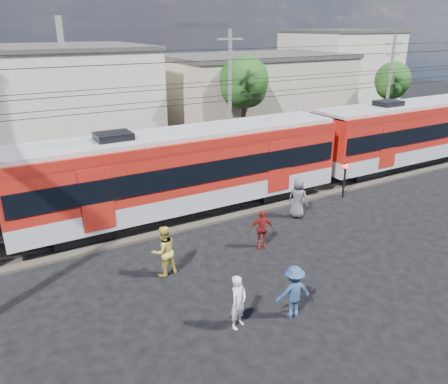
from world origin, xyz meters
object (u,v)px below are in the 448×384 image
Objects in this scene: car_silver at (438,128)px; crossing_signal at (345,174)px; commuter_train at (188,167)px; pedestrian_a at (238,302)px; pedestrian_c at (294,292)px.

crossing_signal is at bearing 97.01° from car_silver.
commuter_train is 28.63× the size of pedestrian_a.
commuter_train reaches higher than crossing_signal.
pedestrian_c is 0.47× the size of car_silver.
pedestrian_a is 30.72m from car_silver.
pedestrian_c is 29.31m from car_silver.
pedestrian_a is at bearing 101.12° from car_silver.
pedestrian_a is 0.90× the size of crossing_signal.
crossing_signal reaches higher than pedestrian_a.
pedestrian_c reaches higher than pedestrian_a.
car_silver is at bearing 20.91° from crossing_signal.
pedestrian_c is 11.15m from crossing_signal.
pedestrian_c is (-0.65, -8.95, -1.51)m from commuter_train.
commuter_train is 9.00m from pedestrian_a.
pedestrian_a reaches higher than car_silver.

